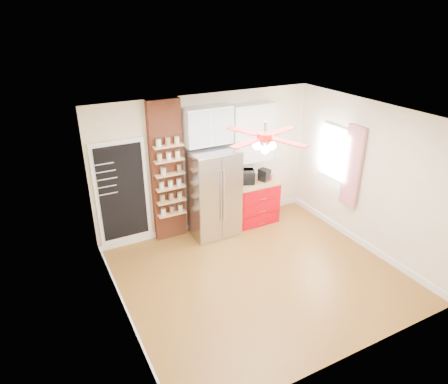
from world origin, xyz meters
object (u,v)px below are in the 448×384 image
red_cabinet (254,201)px  coffee_maker (264,175)px  ceiling_fan (265,137)px  canister_left (270,177)px  pantry_jar_oats (163,172)px  toaster_oven (242,177)px  fridge (213,193)px

red_cabinet → coffee_maker: 0.60m
ceiling_fan → red_cabinet: bearing=61.3°
canister_left → ceiling_fan: bearing=-127.4°
red_cabinet → ceiling_fan: size_ratio=0.67×
ceiling_fan → pantry_jar_oats: size_ratio=10.62×
ceiling_fan → canister_left: (1.23, 1.60, -1.46)m
red_cabinet → canister_left: (0.31, -0.08, 0.51)m
red_cabinet → coffee_maker: size_ratio=3.80×
ceiling_fan → pantry_jar_oats: bearing=118.8°
coffee_maker → pantry_jar_oats: (-2.08, 0.13, 0.41)m
toaster_oven → canister_left: size_ratio=3.54×
fridge → coffee_maker: size_ratio=7.08×
red_cabinet → pantry_jar_oats: size_ratio=7.13×
canister_left → pantry_jar_oats: pantry_jar_oats is taller
pantry_jar_oats → toaster_oven: bearing=-0.8°
coffee_maker → canister_left: size_ratio=1.86×
red_cabinet → coffee_maker: (0.19, -0.05, 0.57)m
coffee_maker → canister_left: bearing=-34.0°
coffee_maker → red_cabinet: bearing=147.6°
red_cabinet → toaster_oven: (-0.26, 0.07, 0.58)m
fridge → toaster_oven: fridge is taller
coffee_maker → pantry_jar_oats: size_ratio=1.88×
fridge → canister_left: fridge is taller
ceiling_fan → toaster_oven: bearing=69.3°
fridge → red_cabinet: (0.97, 0.05, -0.42)m
red_cabinet → toaster_oven: bearing=165.8°
fridge → toaster_oven: size_ratio=3.72×
red_cabinet → canister_left: size_ratio=7.07×
toaster_oven → pantry_jar_oats: (-1.63, 0.02, 0.41)m
red_cabinet → ceiling_fan: bearing=-118.7°
canister_left → pantry_jar_oats: (-2.20, 0.16, 0.47)m
toaster_oven → red_cabinet: bearing=8.5°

